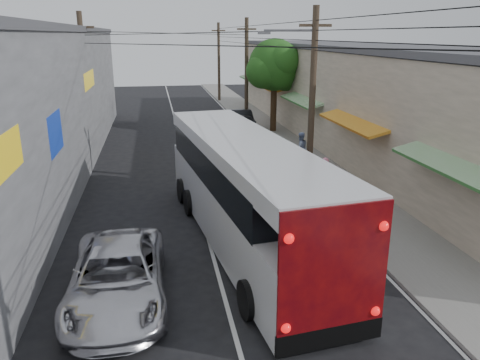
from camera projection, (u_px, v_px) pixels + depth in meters
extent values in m
cube|color=slate|center=(292.00, 151.00, 28.45)|extent=(3.00, 80.00, 0.12)
cube|color=beige|center=(352.00, 96.00, 30.22)|extent=(6.00, 40.00, 6.00)
cube|color=#4C4C51|center=(356.00, 47.00, 29.29)|extent=(6.20, 40.00, 0.30)
cube|color=#1A751A|center=(459.00, 166.00, 14.66)|extent=(1.39, 6.00, 0.46)
cube|color=orange|center=(355.00, 121.00, 22.17)|extent=(1.39, 6.00, 0.46)
cube|color=#1A751A|center=(303.00, 99.00, 29.68)|extent=(1.39, 6.00, 0.46)
cube|color=orange|center=(272.00, 86.00, 37.20)|extent=(1.39, 6.00, 0.46)
cube|color=#1A751A|center=(252.00, 77.00, 44.71)|extent=(1.39, 6.00, 0.46)
cube|color=gray|center=(12.00, 105.00, 22.98)|extent=(7.00, 36.00, 7.00)
cube|color=#4C4C51|center=(1.00, 29.00, 21.91)|extent=(7.20, 36.00, 0.30)
cube|color=#1433A5|center=(54.00, 133.00, 16.03)|extent=(0.12, 2.20, 1.40)
cube|color=yellow|center=(88.00, 80.00, 25.15)|extent=(0.12, 4.00, 0.90)
cylinder|color=#473828|center=(312.00, 102.00, 20.48)|extent=(0.28, 0.28, 8.00)
cube|color=#473828|center=(316.00, 25.00, 19.52)|extent=(1.40, 0.12, 0.12)
cylinder|color=#473828|center=(246.00, 74.00, 34.56)|extent=(0.28, 0.28, 8.00)
cube|color=#473828|center=(247.00, 29.00, 33.61)|extent=(1.40, 0.12, 0.12)
cylinder|color=#473828|center=(219.00, 63.00, 48.65)|extent=(0.28, 0.28, 8.00)
cube|color=#473828|center=(218.00, 31.00, 47.70)|extent=(1.40, 0.12, 0.12)
cylinder|color=#473828|center=(86.00, 89.00, 25.28)|extent=(0.28, 0.28, 8.00)
cube|color=#473828|center=(80.00, 27.00, 24.32)|extent=(1.40, 0.12, 0.12)
cylinder|color=#59595E|center=(290.00, 30.00, 19.39)|extent=(2.20, 0.10, 0.10)
cube|color=#59595E|center=(264.00, 33.00, 19.24)|extent=(0.50, 0.18, 0.12)
cylinder|color=#3F2B19|center=(274.00, 105.00, 33.55)|extent=(0.44, 0.44, 4.00)
sphere|color=#1E4C14|center=(274.00, 65.00, 32.72)|extent=(3.60, 3.60, 3.60)
sphere|color=#1E4C14|center=(286.00, 73.00, 33.63)|extent=(2.60, 2.60, 2.60)
sphere|color=#1E4C14|center=(263.00, 71.00, 32.31)|extent=(2.40, 2.40, 2.40)
sphere|color=#1E4C14|center=(284.00, 60.00, 31.73)|extent=(2.20, 2.20, 2.20)
sphere|color=#1E4C14|center=(267.00, 61.00, 33.45)|extent=(2.00, 2.00, 2.00)
cube|color=silver|center=(244.00, 210.00, 15.76)|extent=(4.05, 12.57, 1.96)
cube|color=black|center=(240.00, 165.00, 15.80)|extent=(3.82, 10.53, 1.03)
cube|color=silver|center=(245.00, 147.00, 15.12)|extent=(4.05, 12.57, 0.51)
cube|color=maroon|center=(334.00, 272.00, 9.85)|extent=(2.54, 0.39, 2.98)
cube|color=black|center=(330.00, 336.00, 10.33)|extent=(2.57, 0.41, 0.51)
sphere|color=red|center=(286.00, 328.00, 9.86)|extent=(0.23, 0.23, 0.23)
sphere|color=red|center=(375.00, 311.00, 10.47)|extent=(0.23, 0.23, 0.23)
sphere|color=red|center=(289.00, 238.00, 9.24)|extent=(0.23, 0.23, 0.23)
sphere|color=red|center=(383.00, 226.00, 9.85)|extent=(0.23, 0.23, 0.23)
cylinder|color=black|center=(248.00, 300.00, 11.66)|extent=(0.43, 1.06, 1.03)
cylinder|color=black|center=(340.00, 284.00, 12.38)|extent=(0.43, 1.06, 1.03)
cylinder|color=black|center=(189.00, 202.00, 18.41)|extent=(0.43, 1.06, 1.03)
cylinder|color=black|center=(251.00, 196.00, 19.14)|extent=(0.43, 1.06, 1.03)
cylinder|color=black|center=(182.00, 190.00, 19.82)|extent=(0.43, 1.06, 1.03)
cylinder|color=black|center=(240.00, 185.00, 20.55)|extent=(0.43, 1.06, 1.03)
imported|color=silver|center=(118.00, 277.00, 12.30)|extent=(2.49, 5.39, 1.50)
imported|color=#9899A0|center=(256.00, 149.00, 25.91)|extent=(2.16, 5.13, 1.48)
imported|color=#2A292F|center=(243.00, 124.00, 33.57)|extent=(2.03, 4.22, 1.39)
imported|color=black|center=(241.00, 121.00, 34.49)|extent=(1.68, 4.57, 1.50)
imported|color=pink|center=(324.00, 177.00, 20.05)|extent=(0.73, 0.59, 1.74)
imported|color=#8B9FCA|center=(300.00, 148.00, 25.15)|extent=(0.97, 0.84, 1.73)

